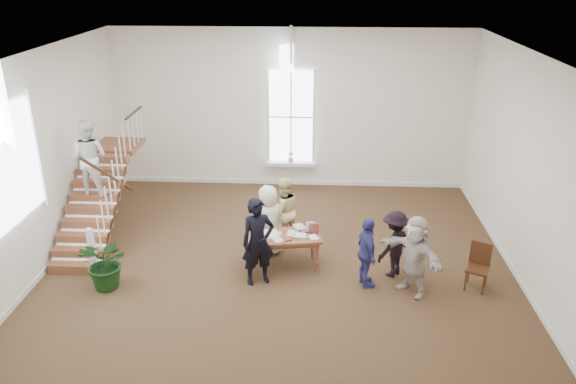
# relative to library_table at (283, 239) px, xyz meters

# --- Properties ---
(ground) EXTENTS (10.00, 10.00, 0.00)m
(ground) POSITION_rel_library_table_xyz_m (-0.06, 0.35, -0.67)
(ground) COLOR #422E1A
(ground) RESTS_ON ground
(room_shell) EXTENTS (10.49, 10.00, 10.00)m
(room_shell) POSITION_rel_library_table_xyz_m (-0.06, 4.74, -0.27)
(room_shell) COLOR white
(room_shell) RESTS_ON ground
(staircase) EXTENTS (1.10, 4.10, 2.92)m
(staircase) POSITION_rel_library_table_xyz_m (-4.40, 1.10, 0.95)
(staircase) COLOR brown
(staircase) RESTS_ON ground
(library_table) EXTENTS (1.72, 1.06, 0.82)m
(library_table) POSITION_rel_library_table_xyz_m (0.00, 0.00, 0.00)
(library_table) COLOR brown
(library_table) RESTS_ON ground
(police_officer) EXTENTS (0.79, 0.67, 1.85)m
(police_officer) POSITION_rel_library_table_xyz_m (-0.46, -0.65, 0.25)
(police_officer) COLOR black
(police_officer) RESTS_ON ground
(elderly_woman) EXTENTS (0.95, 0.85, 1.63)m
(elderly_woman) POSITION_rel_library_table_xyz_m (-0.36, 0.60, 0.14)
(elderly_woman) COLOR silver
(elderly_woman) RESTS_ON ground
(person_yellow) EXTENTS (0.99, 0.92, 1.64)m
(person_yellow) POSITION_rel_library_table_xyz_m (-0.06, 1.10, 0.15)
(person_yellow) COLOR #F2E097
(person_yellow) RESTS_ON ground
(woman_cluster_a) EXTENTS (0.56, 0.94, 1.50)m
(woman_cluster_a) POSITION_rel_library_table_xyz_m (1.73, -0.66, 0.08)
(woman_cluster_a) COLOR navy
(woman_cluster_a) RESTS_ON ground
(woman_cluster_b) EXTENTS (1.04, 1.06, 1.46)m
(woman_cluster_b) POSITION_rel_library_table_xyz_m (2.33, -0.21, 0.06)
(woman_cluster_b) COLOR black
(woman_cluster_b) RESTS_ON ground
(woman_cluster_c) EXTENTS (1.37, 1.48, 1.65)m
(woman_cluster_c) POSITION_rel_library_table_xyz_m (2.63, -0.86, 0.15)
(woman_cluster_c) COLOR beige
(woman_cluster_c) RESTS_ON ground
(floor_plant) EXTENTS (1.27, 1.20, 1.11)m
(floor_plant) POSITION_rel_library_table_xyz_m (-3.46, -1.03, -0.12)
(floor_plant) COLOR black
(floor_plant) RESTS_ON ground
(side_chair) EXTENTS (0.56, 0.56, 0.97)m
(side_chair) POSITION_rel_library_table_xyz_m (3.97, -0.60, -0.13)
(side_chair) COLOR #371C0F
(side_chair) RESTS_ON ground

